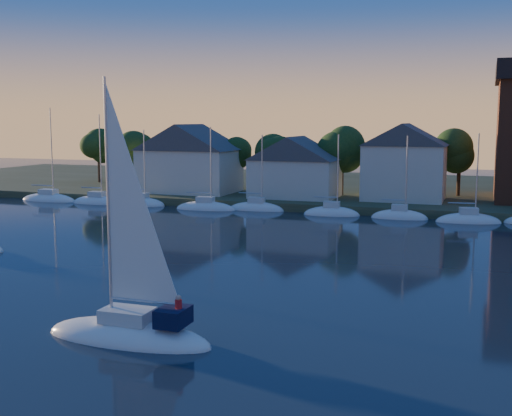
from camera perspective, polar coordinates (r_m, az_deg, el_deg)
The scene contains 9 objects.
ground at distance 32.61m, azimuth -15.35°, elevation -12.56°, with size 260.00×260.00×0.00m, color black.
shoreline_land at distance 102.05m, azimuth 9.58°, elevation 1.41°, with size 160.00×50.00×2.00m, color #333C23.
wooden_dock at distance 79.69m, azimuth 6.62°, elevation -0.31°, with size 120.00×3.00×1.00m, color brown.
clubhouse_west at distance 92.10m, azimuth -5.92°, elevation 4.50°, with size 13.65×9.45×9.64m.
clubhouse_centre at distance 85.48m, azimuth 3.52°, elevation 3.74°, with size 11.55×8.40×8.08m.
clubhouse_east at distance 84.59m, azimuth 13.08°, elevation 4.09°, with size 10.50×8.40×9.80m.
tree_line at distance 89.36m, azimuth 9.57°, elevation 5.13°, with size 93.40×5.40×8.90m.
moored_fleet at distance 77.82m, azimuth 3.25°, elevation -0.39°, with size 79.50×2.40×12.05m.
hero_sailboat at distance 34.01m, azimuth -11.10°, elevation -10.49°, with size 9.31×3.09×14.43m.
Camera 1 is at (17.90, -24.84, 11.20)m, focal length 45.00 mm.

